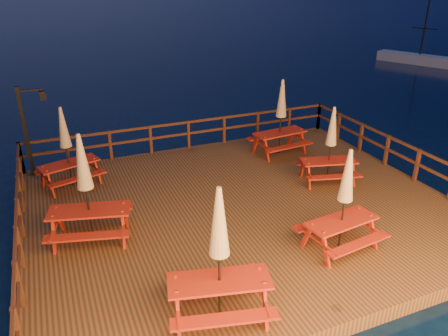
# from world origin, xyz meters

# --- Properties ---
(ground) EXTENTS (500.00, 500.00, 0.00)m
(ground) POSITION_xyz_m (0.00, 0.00, 0.00)
(ground) COLOR black
(ground) RESTS_ON ground
(deck) EXTENTS (12.00, 10.00, 0.40)m
(deck) POSITION_xyz_m (0.00, 0.00, 0.20)
(deck) COLOR #4C2618
(deck) RESTS_ON ground
(deck_piles) EXTENTS (11.44, 9.44, 1.40)m
(deck_piles) POSITION_xyz_m (0.00, 0.00, -0.30)
(deck_piles) COLOR #351C10
(deck_piles) RESTS_ON ground
(railing) EXTENTS (11.80, 9.75, 1.10)m
(railing) POSITION_xyz_m (0.00, 1.78, 1.16)
(railing) COLOR #351C10
(railing) RESTS_ON deck
(lamp_post) EXTENTS (0.85, 0.18, 3.00)m
(lamp_post) POSITION_xyz_m (-5.39, 4.55, 2.20)
(lamp_post) COLOR black
(lamp_post) RESTS_ON deck
(sailboat) EXTENTS (4.01, 6.93, 10.48)m
(sailboat) POSITION_xyz_m (22.43, 15.27, 0.35)
(sailboat) COLOR silver
(sailboat) RESTS_ON ground
(picnic_table_0) EXTENTS (2.15, 1.94, 2.57)m
(picnic_table_0) POSITION_xyz_m (-4.44, 3.28, 1.73)
(picnic_table_0) COLOR maroon
(picnic_table_0) RESTS_ON deck
(picnic_table_1) EXTENTS (2.06, 1.84, 2.50)m
(picnic_table_1) POSITION_xyz_m (3.21, 0.37, 1.70)
(picnic_table_1) COLOR maroon
(picnic_table_1) RESTS_ON deck
(picnic_table_2) EXTENTS (2.00, 1.72, 2.61)m
(picnic_table_2) POSITION_xyz_m (1.32, -2.84, 1.76)
(picnic_table_2) COLOR maroon
(picnic_table_2) RESTS_ON deck
(picnic_table_3) EXTENTS (2.34, 2.09, 2.84)m
(picnic_table_3) POSITION_xyz_m (-4.23, -0.11, 1.88)
(picnic_table_3) COLOR maroon
(picnic_table_3) RESTS_ON deck
(picnic_table_4) EXTENTS (2.09, 1.78, 2.77)m
(picnic_table_4) POSITION_xyz_m (2.96, 3.10, 1.84)
(picnic_table_4) COLOR maroon
(picnic_table_4) RESTS_ON deck
(picnic_table_5) EXTENTS (2.32, 2.06, 2.84)m
(picnic_table_5) POSITION_xyz_m (-2.26, -3.85, 1.88)
(picnic_table_5) COLOR maroon
(picnic_table_5) RESTS_ON deck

